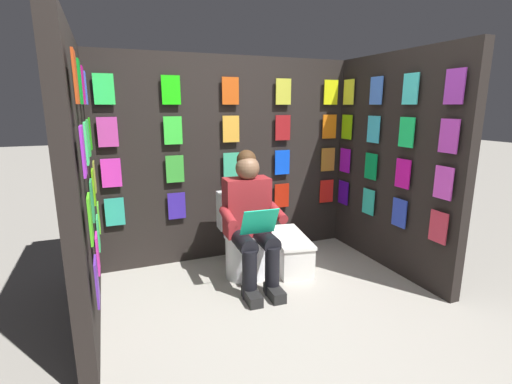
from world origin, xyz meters
TOP-DOWN VIEW (x-y plane):
  - ground_plane at (0.00, 0.00)m, footprint 30.00×30.00m
  - display_wall_back at (0.00, -1.70)m, footprint 2.73×0.14m
  - display_wall_left at (-1.36, -0.83)m, footprint 0.14×1.65m
  - display_wall_right at (1.36, -0.83)m, footprint 0.14×1.65m
  - toilet at (0.04, -1.18)m, footprint 0.41×0.56m
  - person_reading at (0.05, -0.95)m, footprint 0.54×0.70m
  - comic_longbox_near at (-0.43, -1.14)m, footprint 0.43×0.75m

SIDE VIEW (x-z plane):
  - ground_plane at x=0.00m, z-range 0.00..0.00m
  - comic_longbox_near at x=-0.43m, z-range 0.00..0.32m
  - toilet at x=0.04m, z-range -0.06..0.71m
  - person_reading at x=0.05m, z-range 0.00..1.20m
  - display_wall_back at x=0.00m, z-range 0.00..2.05m
  - display_wall_left at x=-1.36m, z-range 0.00..2.05m
  - display_wall_right at x=1.36m, z-range 0.00..2.05m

